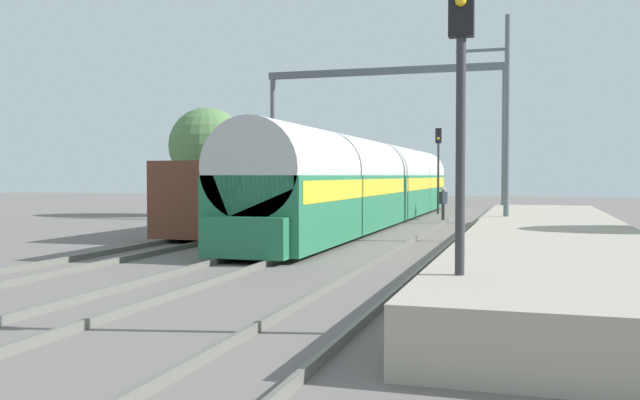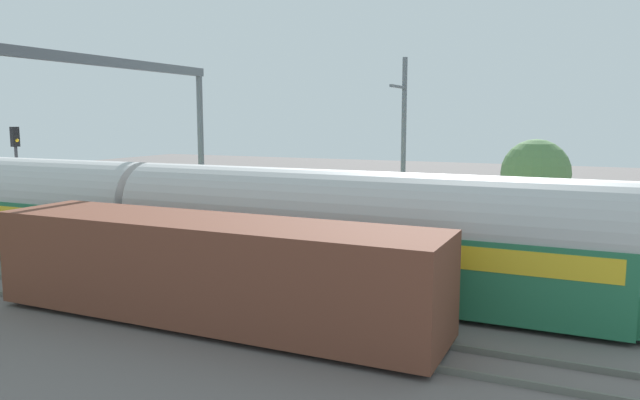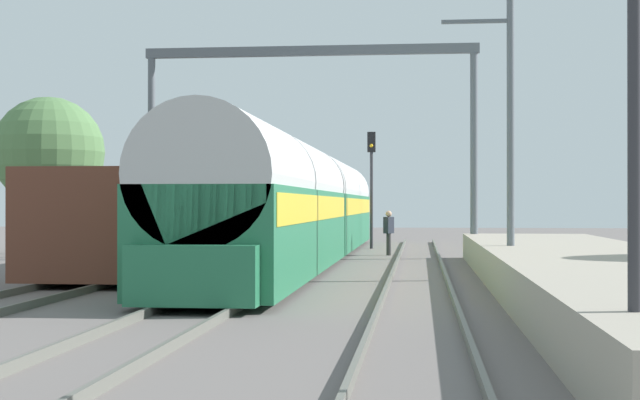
% 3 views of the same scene
% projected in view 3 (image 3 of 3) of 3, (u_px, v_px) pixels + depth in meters
% --- Properties ---
extents(ground, '(120.00, 120.00, 0.00)m').
position_uv_depth(ground, '(223.00, 300.00, 19.58)').
color(ground, '#68615F').
extents(track_far_west, '(1.52, 60.00, 0.16)m').
position_uv_depth(track_far_west, '(36.00, 294.00, 20.00)').
color(track_far_west, '#5F5F58').
rests_on(track_far_west, ground).
extents(track_west, '(1.52, 60.00, 0.16)m').
position_uv_depth(track_west, '(223.00, 296.00, 19.58)').
color(track_west, '#5F5F58').
rests_on(track_west, ground).
extents(track_east, '(1.52, 60.00, 0.16)m').
position_uv_depth(track_east, '(418.00, 298.00, 19.15)').
color(track_east, '#5F5F58').
rests_on(track_east, ground).
extents(platform, '(4.40, 28.00, 0.90)m').
position_uv_depth(platform, '(593.00, 274.00, 20.74)').
color(platform, '#A39989').
rests_on(platform, ground).
extents(passenger_train, '(2.93, 32.85, 3.82)m').
position_uv_depth(passenger_train, '(304.00, 204.00, 33.16)').
color(passenger_train, '#236B47').
rests_on(passenger_train, ground).
extents(freight_car, '(2.80, 13.00, 2.70)m').
position_uv_depth(freight_car, '(146.00, 221.00, 28.02)').
color(freight_car, brown).
rests_on(freight_car, ground).
extents(person_crossing, '(0.42, 0.47, 1.73)m').
position_uv_depth(person_crossing, '(389.00, 229.00, 36.53)').
color(person_crossing, '#323232').
rests_on(person_crossing, ground).
extents(railway_signal_near, '(0.36, 0.30, 5.25)m').
position_uv_depth(railway_signal_near, '(635.00, 71.00, 9.59)').
color(railway_signal_near, '#2D2D33').
rests_on(railway_signal_near, ground).
extents(railway_signal_far, '(0.36, 0.30, 5.20)m').
position_uv_depth(railway_signal_far, '(371.00, 174.00, 42.00)').
color(railway_signal_far, '#2D2D33').
rests_on(railway_signal_far, ground).
extents(catenary_gantry, '(12.46, 0.28, 7.86)m').
position_uv_depth(catenary_gantry, '(310.00, 106.00, 35.02)').
color(catenary_gantry, '#555D65').
rests_on(catenary_gantry, ground).
extents(catenary_pole_east_mid, '(1.90, 0.20, 8.00)m').
position_uv_depth(catenary_pole_east_mid, '(509.00, 122.00, 24.71)').
color(catenary_pole_east_mid, '#555D65').
rests_on(catenary_pole_east_mid, ground).
extents(tree_west_background, '(4.42, 4.42, 6.29)m').
position_uv_depth(tree_west_background, '(49.00, 152.00, 37.79)').
color(tree_west_background, '#4C3826').
rests_on(tree_west_background, ground).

